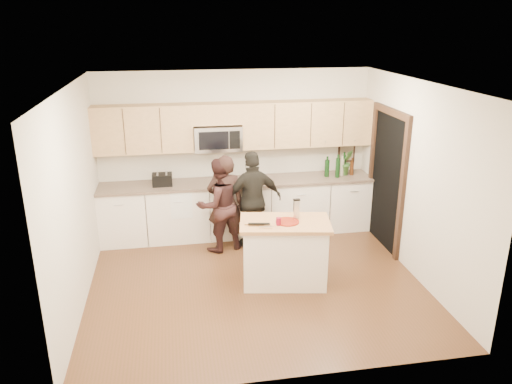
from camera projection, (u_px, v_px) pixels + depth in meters
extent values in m
plane|color=#512E1C|center=(256.00, 282.00, 6.94)|extent=(4.50, 4.50, 0.00)
cube|color=beige|center=(235.00, 152.00, 8.35)|extent=(4.50, 0.02, 2.70)
cube|color=beige|center=(292.00, 259.00, 4.63)|extent=(4.50, 0.02, 2.70)
cube|color=beige|center=(75.00, 200.00, 6.13)|extent=(0.02, 4.00, 2.70)
cube|color=beige|center=(417.00, 181.00, 6.85)|extent=(0.02, 4.00, 2.70)
cube|color=white|center=(255.00, 85.00, 6.05)|extent=(4.50, 4.00, 0.02)
cube|color=white|center=(238.00, 208.00, 8.36)|extent=(4.50, 0.62, 0.90)
cube|color=#7A6451|center=(238.00, 182.00, 8.20)|extent=(4.50, 0.66, 0.04)
cube|color=tan|center=(143.00, 129.00, 7.81)|extent=(1.55, 0.33, 0.75)
cube|color=tan|center=(306.00, 123.00, 8.23)|extent=(2.17, 0.33, 0.75)
cube|color=tan|center=(217.00, 113.00, 7.93)|extent=(0.78, 0.33, 0.33)
cube|color=silver|center=(218.00, 138.00, 8.02)|extent=(0.76, 0.40, 0.40)
cube|color=black|center=(214.00, 141.00, 7.82)|extent=(0.47, 0.01, 0.29)
cube|color=black|center=(235.00, 140.00, 7.87)|extent=(0.17, 0.01, 0.29)
cube|color=black|center=(387.00, 182.00, 7.79)|extent=(0.02, 1.05, 2.10)
cube|color=black|center=(402.00, 194.00, 7.25)|extent=(0.06, 0.10, 2.10)
cube|color=black|center=(371.00, 171.00, 8.32)|extent=(0.06, 0.10, 2.10)
cube|color=black|center=(392.00, 112.00, 7.42)|extent=(0.06, 1.25, 0.10)
cube|color=black|center=(346.00, 151.00, 8.68)|extent=(0.30, 0.03, 0.38)
cube|color=tan|center=(347.00, 151.00, 8.66)|extent=(0.24, 0.00, 0.32)
cube|color=white|center=(181.00, 204.00, 7.83)|extent=(0.34, 0.01, 0.48)
cube|color=white|center=(180.00, 184.00, 8.03)|extent=(0.34, 0.60, 0.01)
cube|color=white|center=(284.00, 254.00, 6.80)|extent=(1.20, 0.82, 0.85)
cube|color=#AA7A46|center=(285.00, 223.00, 6.66)|extent=(1.30, 0.89, 0.05)
cylinder|color=maroon|center=(287.00, 222.00, 6.63)|extent=(0.31, 0.31, 0.02)
cube|color=silver|center=(296.00, 209.00, 6.69)|extent=(0.07, 0.05, 0.25)
cube|color=black|center=(297.00, 200.00, 6.65)|extent=(0.09, 0.05, 0.02)
cylinder|color=maroon|center=(279.00, 221.00, 6.53)|extent=(0.06, 0.06, 0.10)
cube|color=#AA7A46|center=(255.00, 222.00, 6.60)|extent=(0.29, 0.21, 0.02)
cube|color=black|center=(259.00, 224.00, 6.51)|extent=(0.29, 0.08, 0.02)
cube|color=silver|center=(266.00, 227.00, 6.42)|extent=(0.18, 0.05, 0.01)
cube|color=black|center=(162.00, 180.00, 7.95)|extent=(0.31, 0.24, 0.18)
cube|color=silver|center=(157.00, 174.00, 7.91)|extent=(0.03, 0.17, 0.00)
cube|color=silver|center=(166.00, 174.00, 7.93)|extent=(0.03, 0.17, 0.00)
cylinder|color=black|center=(327.00, 167.00, 8.36)|extent=(0.08, 0.08, 0.35)
cylinder|color=#AFA889|center=(342.00, 166.00, 8.42)|extent=(0.07, 0.07, 0.35)
cylinder|color=black|center=(344.00, 163.00, 8.52)|extent=(0.07, 0.07, 0.38)
cylinder|color=#391B0A|center=(352.00, 167.00, 8.46)|extent=(0.06, 0.06, 0.29)
cylinder|color=black|center=(338.00, 166.00, 8.31)|extent=(0.07, 0.07, 0.39)
imported|color=#386729|center=(346.00, 162.00, 8.45)|extent=(0.26, 0.21, 0.44)
imported|color=black|center=(225.00, 203.00, 7.69)|extent=(0.59, 0.42, 1.54)
imported|color=black|center=(219.00, 205.00, 7.68)|extent=(0.87, 0.77, 1.49)
imported|color=black|center=(253.00, 201.00, 7.75)|extent=(0.97, 0.52, 1.57)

